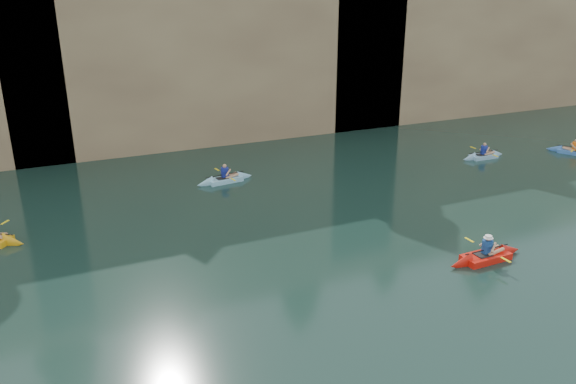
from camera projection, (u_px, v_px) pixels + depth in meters
name	position (u px, v px, depth m)	size (l,w,h in m)	color
ground	(426.00, 349.00, 14.85)	(160.00, 160.00, 0.00)	black
cliff	(162.00, 33.00, 38.44)	(70.00, 16.00, 12.00)	tan
cliff_slab_center	(223.00, 46.00, 32.99)	(24.00, 2.40, 11.40)	#95815A
cliff_slab_east	(485.00, 46.00, 40.97)	(26.00, 2.40, 9.84)	#95815A
sea_cave_center	(128.00, 126.00, 31.53)	(3.50, 1.00, 3.20)	black
sea_cave_east	(345.00, 96.00, 36.71)	(5.00, 1.00, 4.50)	black
main_kayaker	(486.00, 256.00, 19.59)	(3.16, 2.16, 1.17)	red
kayaker_ltblue_near	(483.00, 156.00, 31.23)	(2.80, 2.20, 1.10)	#7DAED1
kayaker_ltblue_mid	(225.00, 179.00, 27.43)	(3.05, 2.25, 1.13)	#85C4DF
kayaker_blue_east	(574.00, 152.00, 31.99)	(2.06, 2.98, 1.08)	#3A72C7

